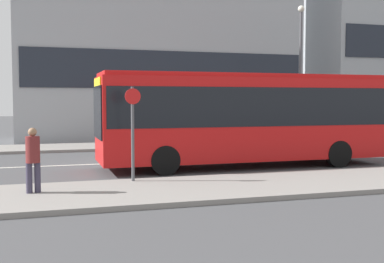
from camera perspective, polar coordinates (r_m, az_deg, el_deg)
ground_plane at (r=18.69m, az=-6.51°, el=-3.69°), size 120.00×120.00×0.00m
sidewalk_near at (r=12.66m, az=-1.22°, el=-6.91°), size 44.00×3.50×0.13m
sidewalk_far at (r=24.81m, az=-9.18°, el=-1.74°), size 44.00×3.50×0.13m
lane_centerline at (r=18.69m, az=-6.51°, el=-3.68°), size 41.80×0.16×0.01m
apartment_block_left_tower at (r=31.68m, az=-3.80°, el=13.23°), size 17.65×5.43×15.30m
city_bus at (r=17.42m, az=6.13°, el=2.08°), size 10.40×2.53×3.32m
parked_car_0 at (r=27.14m, az=19.13°, el=-0.18°), size 4.28×1.89×1.39m
pedestrian_near_stop at (r=12.39m, az=-18.34°, el=-2.80°), size 0.35×0.34×1.60m
bus_stop_sign at (r=13.54m, az=-7.04°, el=0.64°), size 0.44×0.12×2.65m
street_lamp at (r=27.53m, az=12.73°, el=8.29°), size 0.36×0.36×7.47m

